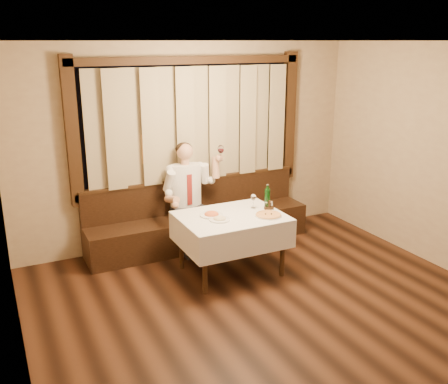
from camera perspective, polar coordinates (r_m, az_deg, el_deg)
name	(u,v)px	position (r m, az deg, el deg)	size (l,w,h in m)	color
room	(263,170)	(5.26, 4.43, 2.55)	(5.01, 6.01, 2.81)	black
banquette	(199,223)	(7.12, -2.91, -3.58)	(3.20, 0.61, 0.94)	black
dining_table	(231,223)	(6.13, 0.82, -3.62)	(1.27, 0.97, 0.76)	black
pizza	(268,215)	(6.09, 5.09, -2.63)	(0.33, 0.33, 0.03)	white
pasta_red	(211,213)	(6.07, -1.44, -2.38)	(0.29, 0.29, 0.10)	white
pasta_cream	(220,217)	(5.92, -0.50, -2.92)	(0.25, 0.25, 0.08)	white
green_bottle	(267,198)	(6.32, 4.97, -0.72)	(0.07, 0.07, 0.32)	#115115
table_wine_glass	(253,198)	(6.32, 3.38, -0.66)	(0.07, 0.07, 0.19)	white
cruet_caddy	(269,206)	(6.32, 5.15, -1.62)	(0.12, 0.07, 0.12)	black
seated_man	(188,190)	(6.80, -4.09, 0.26)	(0.84, 0.63, 1.49)	black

